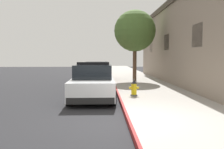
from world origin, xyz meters
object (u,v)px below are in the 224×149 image
Objects in this scene: fire_hydrant at (134,88)px; street_tree at (135,31)px; police_cruiser at (93,82)px; parked_car_silver_ahead at (97,72)px.

fire_hydrant is 0.15× the size of street_tree.
fire_hydrant is at bearing -11.85° from police_cruiser.
police_cruiser is 7.26m from parked_car_silver_ahead.
street_tree reaches higher than fire_hydrant.
street_tree is (0.93, 7.07, 3.28)m from fire_hydrant.
police_cruiser is at bearing -112.55° from street_tree.
fire_hydrant is at bearing -76.52° from parked_car_silver_ahead.
police_cruiser is 1.90m from fire_hydrant.
street_tree reaches higher than parked_car_silver_ahead.
street_tree is (2.77, 6.68, 3.05)m from police_cruiser.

